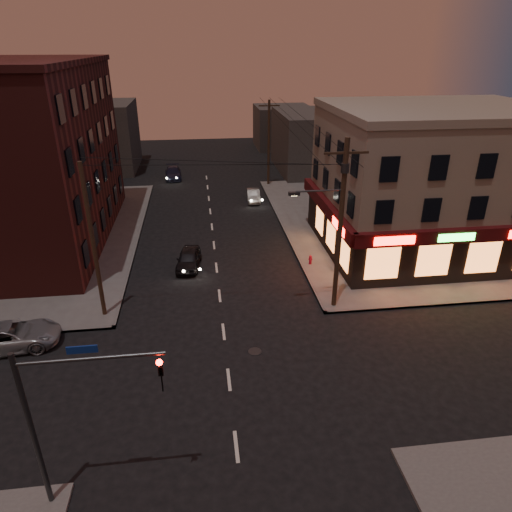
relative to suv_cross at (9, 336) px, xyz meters
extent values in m
plane|color=black|center=(11.15, -4.00, -0.70)|extent=(120.00, 120.00, 0.00)
cube|color=#514F4C|center=(29.15, 15.00, -0.62)|extent=(24.00, 28.00, 0.15)
cube|color=gray|center=(27.15, 9.50, 4.45)|extent=(15.00, 12.00, 10.00)
cube|color=gray|center=(27.15, 9.50, 9.70)|extent=(15.20, 12.20, 0.50)
cube|color=black|center=(27.15, 3.55, 1.15)|extent=(15.12, 0.25, 3.40)
cube|color=black|center=(19.70, 9.50, 1.15)|extent=(0.25, 12.12, 3.40)
cube|color=#3C090B|center=(27.15, 3.25, 2.95)|extent=(15.60, 0.50, 0.90)
cube|color=#3C090B|center=(19.40, 9.50, 2.95)|extent=(0.50, 12.60, 0.90)
cube|color=#FF140C|center=(21.85, 2.98, 2.95)|extent=(2.60, 0.06, 0.55)
cube|color=#26FF3F|center=(25.85, 2.98, 2.95)|extent=(2.40, 0.06, 0.50)
cube|color=#FF140C|center=(19.13, 5.70, 2.95)|extent=(0.06, 2.60, 0.55)
cube|color=orange|center=(26.55, 3.40, 1.25)|extent=(12.40, 0.08, 2.20)
cube|color=orange|center=(19.55, 8.50, 1.25)|extent=(0.08, 8.40, 2.20)
cube|color=#491917|center=(-3.35, 15.00, 5.95)|extent=(12.00, 20.00, 13.00)
cube|color=#3F3D3A|center=(25.15, 34.00, 2.80)|extent=(10.00, 12.00, 7.00)
cube|color=#3F3D3A|center=(-1.85, 38.00, 3.30)|extent=(9.00, 10.00, 8.00)
cube|color=#3F3D3A|center=(23.15, 48.00, 2.30)|extent=(8.00, 8.00, 6.00)
cylinder|color=#382619|center=(17.95, 1.80, 4.45)|extent=(0.28, 0.28, 10.00)
cube|color=#382619|center=(17.95, 1.80, 8.65)|extent=(2.40, 0.12, 0.12)
cylinder|color=#333538|center=(17.95, 1.80, 7.85)|extent=(0.44, 0.44, 0.50)
cylinder|color=#333538|center=(16.65, 1.80, 6.65)|extent=(2.60, 0.10, 0.10)
cube|color=#333538|center=(15.25, 1.80, 6.55)|extent=(0.60, 0.25, 0.18)
cube|color=#FFD88C|center=(15.25, 1.80, 6.45)|extent=(0.35, 0.15, 0.04)
cylinder|color=#382619|center=(17.95, 28.00, 3.95)|extent=(0.26, 0.26, 9.00)
cylinder|color=#382619|center=(4.35, 2.50, 3.95)|extent=(0.24, 0.24, 9.00)
cylinder|color=#333538|center=(4.55, -9.60, 2.50)|extent=(0.18, 0.18, 6.40)
cylinder|color=#333538|center=(6.75, -9.60, 5.30)|extent=(4.40, 0.12, 0.12)
imported|color=black|center=(8.75, -9.60, 4.80)|extent=(0.16, 0.20, 1.00)
sphere|color=#FF0C05|center=(8.75, -9.72, 5.05)|extent=(0.20, 0.20, 0.20)
cube|color=navy|center=(6.55, -9.60, 5.65)|extent=(0.90, 0.05, 0.25)
imported|color=gray|center=(0.00, 0.00, 0.00)|extent=(5.26, 2.94, 1.39)
imported|color=black|center=(9.22, 8.36, -0.05)|extent=(1.99, 3.98, 1.30)
imported|color=#62605C|center=(15.61, 22.60, -0.11)|extent=(1.46, 3.65, 1.18)
imported|color=black|center=(7.29, 32.14, -0.05)|extent=(2.02, 4.53, 1.29)
cylinder|color=maroon|center=(17.85, 7.45, -0.28)|extent=(0.23, 0.23, 0.54)
sphere|color=maroon|center=(17.85, 7.45, 0.02)|extent=(0.21, 0.21, 0.21)
cylinder|color=maroon|center=(17.85, 7.45, -0.17)|extent=(0.30, 0.16, 0.11)
cylinder|color=maroon|center=(17.85, 7.45, -0.17)|extent=(0.16, 0.30, 0.11)
camera|label=1|loc=(10.25, -21.17, 13.89)|focal=32.00mm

